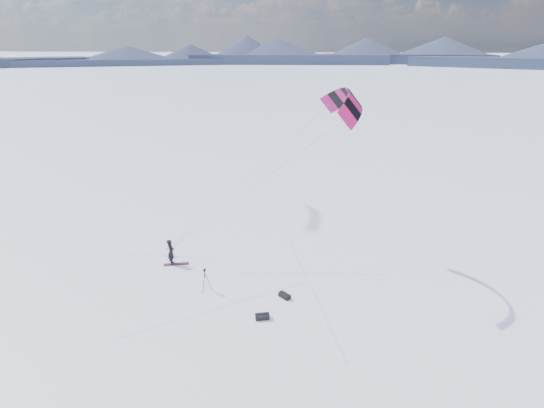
% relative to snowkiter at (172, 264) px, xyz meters
% --- Properties ---
extents(ground, '(1800.00, 1800.00, 0.00)m').
position_rel_snowkiter_xyz_m(ground, '(3.59, -2.37, 0.00)').
color(ground, white).
extents(horizon_hills, '(704.00, 704.42, 9.83)m').
position_rel_snowkiter_xyz_m(horizon_hills, '(3.59, -2.37, 4.24)').
color(horizon_hills, '#22273F').
rests_on(horizon_hills, ground).
extents(snow_tracks, '(13.93, 9.84, 0.01)m').
position_rel_snowkiter_xyz_m(snow_tracks, '(1.61, -2.28, 0.00)').
color(snow_tracks, '#AAB6D3').
rests_on(snow_tracks, ground).
extents(snowkiter, '(0.63, 0.76, 1.78)m').
position_rel_snowkiter_xyz_m(snowkiter, '(0.00, 0.00, 0.00)').
color(snowkiter, black).
rests_on(snowkiter, ground).
extents(snowboard, '(1.64, 0.79, 0.04)m').
position_rel_snowkiter_xyz_m(snowboard, '(0.30, -0.03, 0.02)').
color(snowboard, '#5E1639').
rests_on(snowboard, ground).
extents(tripod, '(0.66, 0.66, 1.44)m').
position_rel_snowkiter_xyz_m(tripod, '(3.21, -2.52, 0.93)').
color(tripod, black).
rests_on(tripod, ground).
extents(gear_bag_a, '(0.82, 0.57, 0.33)m').
position_rel_snowkiter_xyz_m(gear_bag_a, '(7.02, -4.50, 0.15)').
color(gear_bag_a, black).
rests_on(gear_bag_a, ground).
extents(gear_bag_b, '(0.77, 0.68, 0.32)m').
position_rel_snowkiter_xyz_m(gear_bag_b, '(7.90, -2.42, 0.14)').
color(gear_bag_b, black).
rests_on(gear_bag_b, ground).
extents(power_kite, '(11.84, 5.71, 10.09)m').
position_rel_snowkiter_xyz_m(power_kite, '(10.57, 2.39, 10.32)').
color(power_kite, '#B4135C').
rests_on(power_kite, ground).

